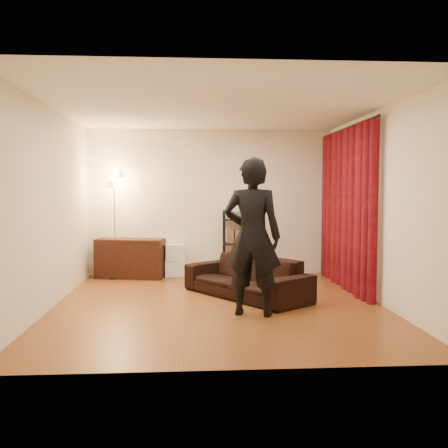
{
  "coord_description": "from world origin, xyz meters",
  "views": [
    {
      "loc": [
        -0.37,
        -6.79,
        1.6
      ],
      "look_at": [
        0.1,
        0.3,
        1.1
      ],
      "focal_mm": 40.0,
      "sensor_mm": 36.0,
      "label": 1
    }
  ],
  "objects": [
    {
      "name": "wall_back",
      "position": [
        0.0,
        2.5,
        1.35
      ],
      "size": [
        5.0,
        0.0,
        5.0
      ],
      "primitive_type": "plane",
      "rotation": [
        1.57,
        0.0,
        0.0
      ],
      "color": "white",
      "rests_on": "ground"
    },
    {
      "name": "storage_boxes",
      "position": [
        -0.67,
        2.31,
        0.3
      ],
      "size": [
        0.38,
        0.31,
        0.59
      ],
      "primitive_type": null,
      "rotation": [
        0.0,
        0.0,
        0.08
      ],
      "color": "white",
      "rests_on": "ground"
    },
    {
      "name": "wall_left",
      "position": [
        -2.25,
        0.0,
        1.35
      ],
      "size": [
        0.0,
        5.0,
        5.0
      ],
      "primitive_type": "plane",
      "rotation": [
        1.57,
        0.0,
        1.57
      ],
      "color": "white",
      "rests_on": "ground"
    },
    {
      "name": "floor",
      "position": [
        0.0,
        0.0,
        0.0
      ],
      "size": [
        5.0,
        5.0,
        0.0
      ],
      "primitive_type": "plane",
      "color": "brown",
      "rests_on": "ground"
    },
    {
      "name": "floor_lamp",
      "position": [
        -1.73,
        2.18,
        0.95
      ],
      "size": [
        0.39,
        0.39,
        1.9
      ],
      "primitive_type": null,
      "rotation": [
        0.0,
        0.0,
        -0.14
      ],
      "color": "silver",
      "rests_on": "ground"
    },
    {
      "name": "curtain_rod",
      "position": [
        2.15,
        1.12,
        2.58
      ],
      "size": [
        0.04,
        2.65,
        0.04
      ],
      "primitive_type": "cylinder",
      "rotation": [
        1.57,
        0.0,
        0.0
      ],
      "color": "black",
      "rests_on": "wall_right"
    },
    {
      "name": "curtain",
      "position": [
        2.13,
        1.12,
        1.28
      ],
      "size": [
        0.22,
        2.65,
        2.55
      ],
      "primitive_type": null,
      "color": "maroon",
      "rests_on": "ground"
    },
    {
      "name": "wall_front",
      "position": [
        0.0,
        -2.5,
        1.35
      ],
      "size": [
        5.0,
        0.0,
        5.0
      ],
      "primitive_type": "plane",
      "rotation": [
        -1.57,
        0.0,
        0.0
      ],
      "color": "white",
      "rests_on": "ground"
    },
    {
      "name": "media_cabinet",
      "position": [
        -1.47,
        2.23,
        0.35
      ],
      "size": [
        1.27,
        0.68,
        0.7
      ],
      "primitive_type": "cube",
      "rotation": [
        0.0,
        0.0,
        -0.2
      ],
      "color": "black",
      "rests_on": "ground"
    },
    {
      "name": "person",
      "position": [
        0.4,
        -0.57,
        1.0
      ],
      "size": [
        0.83,
        0.65,
        1.99
      ],
      "primitive_type": "imported",
      "rotation": [
        0.0,
        0.0,
        2.87
      ],
      "color": "black",
      "rests_on": "ground"
    },
    {
      "name": "wire_shelf",
      "position": [
        0.51,
        2.28,
        0.6
      ],
      "size": [
        0.55,
        0.39,
        1.21
      ],
      "primitive_type": null,
      "rotation": [
        0.0,
        0.0,
        -0.0
      ],
      "color": "black",
      "rests_on": "ground"
    },
    {
      "name": "sofa",
      "position": [
        0.44,
        0.48,
        0.3
      ],
      "size": [
        1.85,
        2.12,
        0.6
      ],
      "primitive_type": "imported",
      "rotation": [
        0.0,
        0.0,
        -0.94
      ],
      "color": "black",
      "rests_on": "ground"
    },
    {
      "name": "ceiling",
      "position": [
        0.0,
        0.0,
        2.7
      ],
      "size": [
        5.0,
        5.0,
        0.0
      ],
      "primitive_type": "plane",
      "rotation": [
        3.14,
        0.0,
        0.0
      ],
      "color": "white",
      "rests_on": "ground"
    },
    {
      "name": "wall_right",
      "position": [
        2.25,
        0.0,
        1.35
      ],
      "size": [
        0.0,
        5.0,
        5.0
      ],
      "primitive_type": "plane",
      "rotation": [
        1.57,
        0.0,
        -1.57
      ],
      "color": "white",
      "rests_on": "ground"
    }
  ]
}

